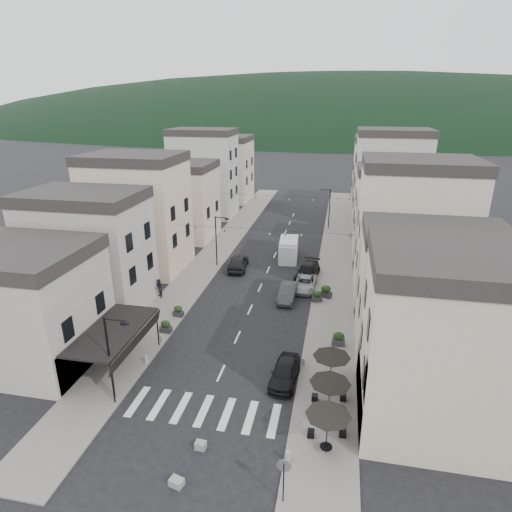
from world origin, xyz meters
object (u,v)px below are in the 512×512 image
(pedestrian_a, at_px, (128,327))
(parked_car_d, at_px, (307,272))
(parked_car_c, at_px, (305,283))
(parked_car_a, at_px, (285,372))
(parked_car_e, at_px, (238,262))
(delivery_van, at_px, (289,249))
(parked_car_b, at_px, (288,292))
(pedestrian_b, at_px, (159,288))

(pedestrian_a, bearing_deg, parked_car_d, 14.95)
(parked_car_c, xyz_separation_m, parked_car_d, (0.00, 2.84, 0.13))
(parked_car_a, distance_m, parked_car_e, 21.14)
(parked_car_d, bearing_deg, parked_car_a, -83.11)
(delivery_van, xyz_separation_m, pedestrian_a, (-10.49, -21.06, -0.22))
(parked_car_b, bearing_deg, parked_car_d, 76.24)
(parked_car_e, distance_m, pedestrian_b, 10.66)
(parked_car_b, xyz_separation_m, parked_car_e, (-6.58, 6.72, 0.11))
(parked_car_c, height_order, pedestrian_b, pedestrian_b)
(parked_car_a, height_order, delivery_van, delivery_van)
(parked_car_d, xyz_separation_m, pedestrian_a, (-13.28, -15.37, 0.28))
(parked_car_a, distance_m, delivery_van, 24.28)
(pedestrian_a, relative_size, pedestrian_b, 0.99)
(parked_car_b, relative_size, parked_car_c, 0.97)
(parked_car_b, relative_size, pedestrian_a, 2.37)
(pedestrian_a, bearing_deg, parked_car_b, 5.39)
(parked_car_d, height_order, pedestrian_b, pedestrian_b)
(parked_car_a, relative_size, parked_car_b, 0.96)
(delivery_van, bearing_deg, parked_car_c, -76.14)
(parked_car_c, relative_size, parked_car_e, 0.93)
(parked_car_b, distance_m, parked_car_d, 5.76)
(parked_car_e, bearing_deg, delivery_van, -143.78)
(parked_car_a, distance_m, parked_car_b, 12.92)
(parked_car_d, relative_size, delivery_van, 0.96)
(parked_car_c, bearing_deg, pedestrian_b, -157.70)
(parked_car_e, relative_size, pedestrian_a, 2.63)
(parked_car_c, height_order, parked_car_e, parked_car_e)
(parked_car_b, xyz_separation_m, pedestrian_a, (-11.83, -9.79, 0.32))
(parked_car_e, relative_size, delivery_van, 0.88)
(pedestrian_b, bearing_deg, parked_car_d, 73.52)
(parked_car_a, relative_size, parked_car_c, 0.93)
(parked_car_e, xyz_separation_m, pedestrian_b, (-5.77, -8.96, 0.23))
(parked_car_b, height_order, parked_car_c, parked_car_b)
(parked_car_b, distance_m, pedestrian_a, 15.36)
(parked_car_b, bearing_deg, parked_car_a, -82.73)
(parked_car_a, distance_m, parked_car_d, 18.42)
(parked_car_d, bearing_deg, pedestrian_a, -123.94)
(parked_car_b, bearing_deg, parked_car_e, 135.21)
(pedestrian_b, bearing_deg, parked_car_e, 101.18)
(parked_car_d, relative_size, pedestrian_a, 2.84)
(parked_car_a, xyz_separation_m, pedestrian_a, (-13.28, 3.05, 0.33))
(parked_car_c, xyz_separation_m, pedestrian_b, (-13.80, -4.99, 0.43))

